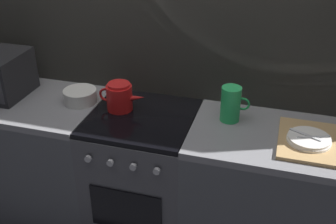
{
  "coord_description": "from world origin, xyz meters",
  "views": [
    {
      "loc": [
        0.73,
        -1.94,
        2.08
      ],
      "look_at": [
        0.16,
        0.0,
        0.95
      ],
      "focal_mm": 44.62,
      "sensor_mm": 36.0,
      "label": 1
    }
  ],
  "objects_px": {
    "pitcher": "(231,104)",
    "dish_pile": "(308,140)",
    "mixing_bowl": "(80,96)",
    "kettle": "(120,97)",
    "stove_unit": "(144,179)"
  },
  "relations": [
    {
      "from": "stove_unit",
      "to": "pitcher",
      "type": "distance_m",
      "value": 0.74
    },
    {
      "from": "dish_pile",
      "to": "mixing_bowl",
      "type": "bearing_deg",
      "value": 176.18
    },
    {
      "from": "stove_unit",
      "to": "kettle",
      "type": "xyz_separation_m",
      "value": [
        -0.15,
        0.04,
        0.53
      ]
    },
    {
      "from": "pitcher",
      "to": "dish_pile",
      "type": "xyz_separation_m",
      "value": [
        0.42,
        -0.13,
        -0.08
      ]
    },
    {
      "from": "kettle",
      "to": "mixing_bowl",
      "type": "xyz_separation_m",
      "value": [
        -0.26,
        0.02,
        -0.04
      ]
    },
    {
      "from": "mixing_bowl",
      "to": "pitcher",
      "type": "distance_m",
      "value": 0.9
    },
    {
      "from": "kettle",
      "to": "mixing_bowl",
      "type": "relative_size",
      "value": 1.42
    },
    {
      "from": "mixing_bowl",
      "to": "kettle",
      "type": "bearing_deg",
      "value": -3.65
    },
    {
      "from": "kettle",
      "to": "dish_pile",
      "type": "bearing_deg",
      "value": -3.87
    },
    {
      "from": "stove_unit",
      "to": "dish_pile",
      "type": "height_order",
      "value": "dish_pile"
    },
    {
      "from": "pitcher",
      "to": "kettle",
      "type": "bearing_deg",
      "value": -174.94
    },
    {
      "from": "stove_unit",
      "to": "mixing_bowl",
      "type": "xyz_separation_m",
      "value": [
        -0.41,
        0.06,
        0.49
      ]
    },
    {
      "from": "stove_unit",
      "to": "dish_pile",
      "type": "distance_m",
      "value": 1.03
    },
    {
      "from": "stove_unit",
      "to": "pitcher",
      "type": "xyz_separation_m",
      "value": [
        0.49,
        0.1,
        0.55
      ]
    },
    {
      "from": "stove_unit",
      "to": "pitcher",
      "type": "height_order",
      "value": "pitcher"
    }
  ]
}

